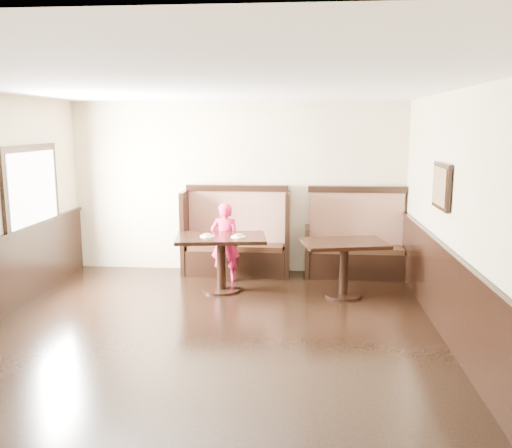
# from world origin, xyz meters

# --- Properties ---
(ground) EXTENTS (7.00, 7.00, 0.00)m
(ground) POSITION_xyz_m (0.00, 0.00, 0.00)
(ground) COLOR black
(ground) RESTS_ON ground
(room_shell) EXTENTS (7.00, 7.00, 7.00)m
(room_shell) POSITION_xyz_m (-0.30, 0.28, 0.67)
(room_shell) COLOR beige
(room_shell) RESTS_ON ground
(booth_main) EXTENTS (1.75, 0.72, 1.45)m
(booth_main) POSITION_xyz_m (0.00, 3.30, 0.53)
(booth_main) COLOR black
(booth_main) RESTS_ON ground
(booth_neighbor) EXTENTS (1.65, 0.72, 1.45)m
(booth_neighbor) POSITION_xyz_m (1.95, 3.29, 0.48)
(booth_neighbor) COLOR black
(booth_neighbor) RESTS_ON ground
(table_main) EXTENTS (1.39, 0.98, 0.82)m
(table_main) POSITION_xyz_m (-0.10, 2.29, 0.63)
(table_main) COLOR black
(table_main) RESTS_ON ground
(table_neighbor) EXTENTS (1.28, 0.97, 0.80)m
(table_neighbor) POSITION_xyz_m (1.67, 2.19, 0.60)
(table_neighbor) COLOR black
(table_neighbor) RESTS_ON ground
(child) EXTENTS (0.46, 0.30, 1.24)m
(child) POSITION_xyz_m (-0.12, 2.82, 0.62)
(child) COLOR #DB174A
(child) RESTS_ON ground
(pizza_plate_left) EXTENTS (0.21, 0.21, 0.04)m
(pizza_plate_left) POSITION_xyz_m (-0.30, 2.25, 0.84)
(pizza_plate_left) COLOR white
(pizza_plate_left) RESTS_ON table_main
(pizza_plate_right) EXTENTS (0.22, 0.22, 0.04)m
(pizza_plate_right) POSITION_xyz_m (0.15, 2.26, 0.84)
(pizza_plate_right) COLOR white
(pizza_plate_right) RESTS_ON table_main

